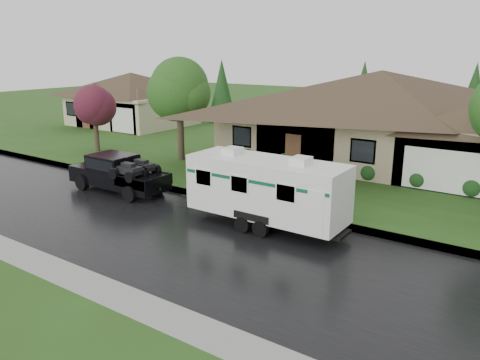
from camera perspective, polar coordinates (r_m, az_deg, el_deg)
name	(u,v)px	position (r m, az deg, el deg)	size (l,w,h in m)	color
ground	(216,221)	(19.69, -2.90, -4.97)	(140.00, 140.00, 0.00)	#2A4A17
road	(185,235)	(18.25, -6.73, -6.73)	(140.00, 8.00, 0.01)	black
curb	(246,205)	(21.39, 0.75, -3.05)	(140.00, 0.50, 0.15)	gray
lawn	(351,155)	(32.41, 13.38, 2.95)	(140.00, 26.00, 0.15)	#2A4A17
house_main	(383,107)	(30.02, 17.09, 8.53)	(19.44, 10.80, 6.90)	gray
house_far	(132,94)	(45.11, -12.99, 10.13)	(10.80, 8.64, 5.80)	#C2B690
tree_left_green	(179,92)	(29.51, -7.42, 10.61)	(3.73, 3.73, 6.17)	#382B1E
tree_red	(94,107)	(33.60, -17.35, 8.47)	(2.64, 2.64, 4.37)	#382B1E
shrub_row	(347,168)	(26.40, 12.96, 1.44)	(13.60, 1.00, 1.00)	#143814
pickup_truck	(117,172)	(24.33, -14.77, 0.96)	(5.53, 2.10, 1.84)	black
travel_trailer	(267,188)	(18.58, 3.25, -0.95)	(6.82, 2.40, 3.06)	white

